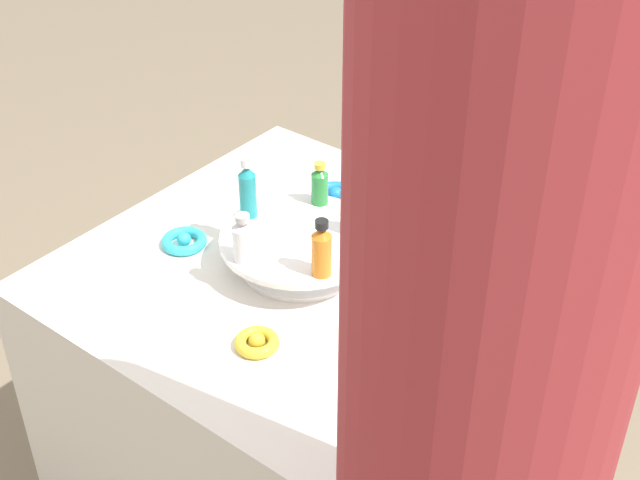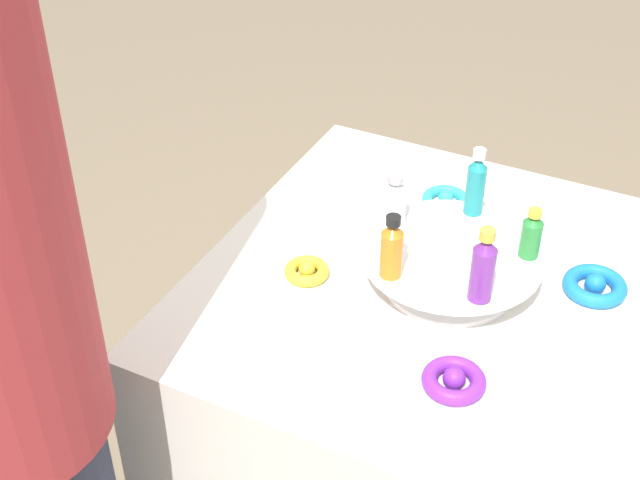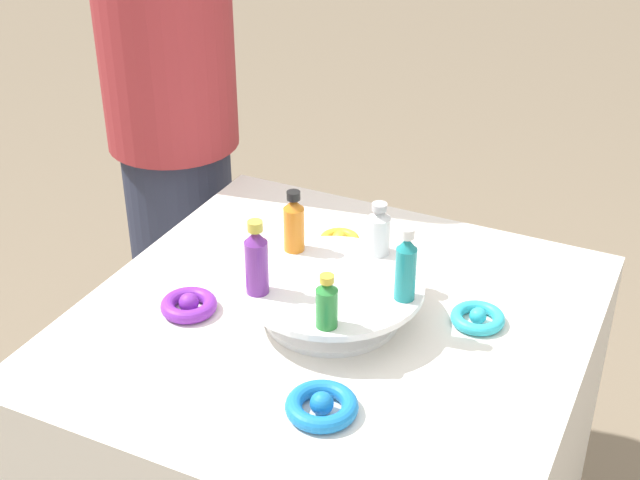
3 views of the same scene
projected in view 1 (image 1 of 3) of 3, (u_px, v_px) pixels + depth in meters
The scene contains 11 objects.
party_table at pixel (303, 397), 1.96m from camera, with size 0.85×0.85×0.72m.
display_stand at pixel (300, 248), 1.74m from camera, with size 0.31×0.31×0.07m.
bottle_clear at pixel (244, 239), 1.63m from camera, with size 0.04×0.04×0.10m.
bottle_orange at pixel (322, 250), 1.59m from camera, with size 0.04×0.04×0.12m.
bottle_purple at pixel (367, 209), 1.69m from camera, with size 0.04×0.04×0.13m.
bottle_green at pixel (320, 185), 1.80m from camera, with size 0.03×0.03×0.09m.
bottle_teal at pixel (248, 190), 1.75m from camera, with size 0.03×0.03×0.13m.
ribbon_bow_purple at pixel (425, 283), 1.69m from camera, with size 0.10×0.10×0.04m.
ribbon_bow_blue at pixel (336, 197), 1.95m from camera, with size 0.11×0.11×0.04m.
ribbon_bow_teal at pixel (184, 241), 1.81m from camera, with size 0.09×0.09×0.03m.
ribbon_bow_gold at pixel (257, 342), 1.56m from camera, with size 0.08×0.08×0.03m.
Camera 1 is at (1.09, 0.91, 1.76)m, focal length 50.00 mm.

